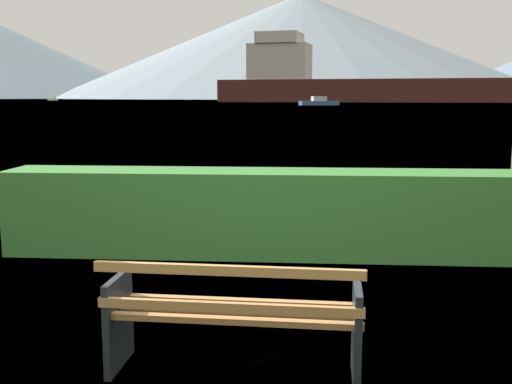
% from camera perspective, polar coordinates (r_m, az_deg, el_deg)
% --- Properties ---
extents(ground_plane, '(1400.00, 1400.00, 0.00)m').
position_cam_1_polar(ground_plane, '(4.57, -1.94, -16.31)').
color(ground_plane, olive).
extents(water_surface, '(620.00, 620.00, 0.00)m').
position_cam_1_polar(water_surface, '(311.70, 4.14, 8.56)').
color(water_surface, '#7A99A8').
rests_on(water_surface, ground_plane).
extents(park_bench, '(1.81, 0.66, 0.87)m').
position_cam_1_polar(park_bench, '(4.35, -2.09, -11.54)').
color(park_bench, '#A0703F').
rests_on(park_bench, ground_plane).
extents(hedge_row, '(6.36, 0.80, 1.05)m').
position_cam_1_polar(hedge_row, '(7.56, 0.70, -1.94)').
color(hedge_row, '#387A33').
rests_on(hedge_row, ground_plane).
extents(cargo_ship_large, '(108.38, 34.53, 22.31)m').
position_cam_1_polar(cargo_ship_large, '(200.52, 9.60, 10.04)').
color(cargo_ship_large, '#471E19').
rests_on(cargo_ship_large, water_surface).
extents(fishing_boat_near, '(8.59, 4.88, 1.90)m').
position_cam_1_polar(fishing_boat_near, '(130.92, 5.89, 8.33)').
color(fishing_boat_near, '#335693').
rests_on(fishing_boat_near, water_surface).
extents(sailboat_mid, '(2.26, 6.63, 1.42)m').
position_cam_1_polar(sailboat_mid, '(283.49, -18.39, 8.20)').
color(sailboat_mid, silver).
rests_on(sailboat_mid, water_surface).
extents(distant_hills, '(976.82, 434.68, 87.30)m').
position_cam_1_polar(distant_hills, '(556.35, 1.60, 13.04)').
color(distant_hills, slate).
rests_on(distant_hills, ground_plane).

